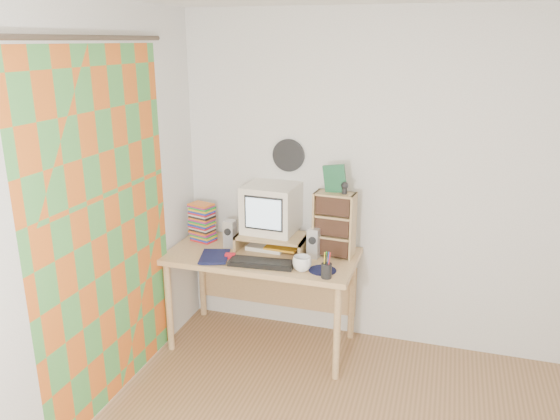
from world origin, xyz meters
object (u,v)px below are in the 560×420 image
Objects in this scene: desk at (265,267)px; dvd_stack at (202,225)px; crt_monitor at (270,209)px; cd_rack at (334,225)px; mug at (302,264)px; diary at (201,255)px; keyboard at (262,263)px.

dvd_stack is (-0.54, 0.06, 0.26)m from desk.
crt_monitor is 0.80× the size of cd_rack.
mug reaches higher than diary.
crt_monitor is 1.57× the size of diary.
cd_rack is at bearing 15.70° from dvd_stack.
desk is 0.64m from cd_rack.
diary is at bearing 176.73° from keyboard.
dvd_stack reaches higher than keyboard.
crt_monitor is 2.91× the size of mug.
mug reaches higher than desk.
dvd_stack is at bearing -174.57° from crt_monitor.
crt_monitor is (0.01, 0.09, 0.44)m from desk.
desk is 0.44m from crt_monitor.
desk is 5.75× the size of diary.
mug is at bearing -42.76° from crt_monitor.
cd_rack is 0.41m from mug.
desk is 2.92× the size of cd_rack.
crt_monitor reaches higher than mug.
dvd_stack is at bearing 159.45° from mug.
mug is (0.91, -0.34, -0.07)m from dvd_stack.
mug is 0.54× the size of diary.
crt_monitor reaches higher than diary.
cd_rack is at bearing 31.91° from keyboard.
diary is at bearing -154.94° from cd_rack.
desk is 5.60× the size of dvd_stack.
dvd_stack reaches higher than desk.
keyboard is 0.47m from diary.
cd_rack is (0.50, -0.03, -0.06)m from crt_monitor.
mug is (0.37, -0.28, 0.19)m from desk.
keyboard is at bearing 178.57° from mug.
crt_monitor is at bearing 26.31° from diary.
keyboard is 0.96× the size of cd_rack.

